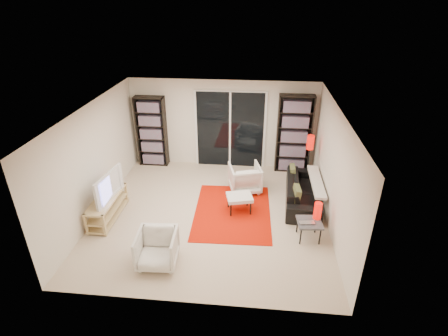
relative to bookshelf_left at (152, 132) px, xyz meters
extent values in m
plane|color=beige|center=(1.95, -2.33, -0.98)|extent=(5.00, 5.00, 0.00)
cube|color=silver|center=(1.95, 0.17, 0.22)|extent=(5.00, 0.02, 2.40)
cube|color=silver|center=(1.95, -4.83, 0.22)|extent=(5.00, 0.02, 2.40)
cube|color=silver|center=(-0.55, -2.33, 0.22)|extent=(0.02, 5.00, 2.40)
cube|color=silver|center=(4.45, -2.33, 0.22)|extent=(0.02, 5.00, 2.40)
cube|color=white|center=(1.95, -2.33, 1.42)|extent=(5.00, 5.00, 0.02)
cube|color=white|center=(2.15, 0.14, 0.07)|extent=(1.92, 0.06, 2.16)
cube|color=black|center=(2.15, 0.10, 0.07)|extent=(1.80, 0.02, 2.10)
cube|color=white|center=(2.15, 0.09, 0.07)|extent=(0.05, 0.02, 2.10)
cube|color=black|center=(0.00, 0.01, 0.00)|extent=(0.80, 0.30, 1.95)
cube|color=#A01C49|center=(0.00, -0.01, 0.00)|extent=(0.70, 0.22, 1.85)
cube|color=black|center=(3.85, 0.01, 0.07)|extent=(0.90, 0.30, 2.10)
cube|color=#A01C49|center=(3.85, -0.01, 0.07)|extent=(0.80, 0.22, 2.00)
cube|color=tan|center=(-0.26, -2.69, -0.50)|extent=(0.43, 1.35, 0.04)
cube|color=tan|center=(-0.26, -2.69, -0.73)|extent=(0.43, 1.35, 0.03)
cube|color=tan|center=(-0.26, -2.69, -0.92)|extent=(0.43, 1.35, 0.04)
cube|color=tan|center=(-0.45, -3.33, -0.73)|extent=(0.05, 0.05, 0.50)
cube|color=tan|center=(-0.45, -2.06, -0.73)|extent=(0.05, 0.05, 0.50)
cube|color=tan|center=(-0.08, -3.33, -0.73)|extent=(0.05, 0.05, 0.50)
cube|color=tan|center=(-0.08, -2.06, -0.73)|extent=(0.05, 0.05, 0.50)
imported|color=black|center=(-0.24, -2.69, -0.18)|extent=(0.27, 1.05, 0.60)
cube|color=#C01402|center=(2.41, -2.22, -0.97)|extent=(1.74, 2.31, 0.01)
imported|color=black|center=(4.01, -1.64, -0.69)|extent=(0.90, 2.01, 0.57)
imported|color=silver|center=(2.63, -1.23, -0.64)|extent=(0.89, 0.90, 0.68)
imported|color=silver|center=(1.19, -3.99, -0.65)|extent=(0.73, 0.75, 0.65)
cube|color=silver|center=(2.56, -2.17, -0.62)|extent=(0.64, 0.57, 0.08)
cylinder|color=black|center=(2.39, -2.40, -0.82)|extent=(0.04, 0.04, 0.32)
cylinder|color=black|center=(2.30, -2.05, -0.82)|extent=(0.04, 0.04, 0.32)
cylinder|color=black|center=(2.81, -2.29, -0.82)|extent=(0.04, 0.04, 0.32)
cylinder|color=black|center=(2.73, -1.94, -0.82)|extent=(0.04, 0.04, 0.32)
cube|color=#47484D|center=(3.98, -2.99, -0.60)|extent=(0.51, 0.51, 0.04)
cylinder|color=black|center=(3.81, -3.20, -0.79)|extent=(0.03, 0.03, 0.38)
cylinder|color=black|center=(3.78, -2.82, -0.79)|extent=(0.03, 0.03, 0.38)
cylinder|color=black|center=(4.18, -3.16, -0.79)|extent=(0.03, 0.03, 0.38)
cylinder|color=black|center=(4.15, -2.79, -0.79)|extent=(0.03, 0.03, 0.38)
imported|color=silver|center=(3.93, -3.09, -0.56)|extent=(0.32, 0.23, 0.02)
cylinder|color=#EF1006|center=(4.14, -2.86, -0.40)|extent=(0.16, 0.16, 0.35)
cylinder|color=black|center=(4.18, -0.71, -0.96)|extent=(0.20, 0.20, 0.03)
cylinder|color=black|center=(4.18, -0.71, -0.48)|extent=(0.03, 0.03, 0.98)
cylinder|color=#EF1006|center=(4.18, -0.71, 0.16)|extent=(0.18, 0.18, 0.35)
camera|label=1|loc=(2.87, -8.73, 3.47)|focal=28.00mm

